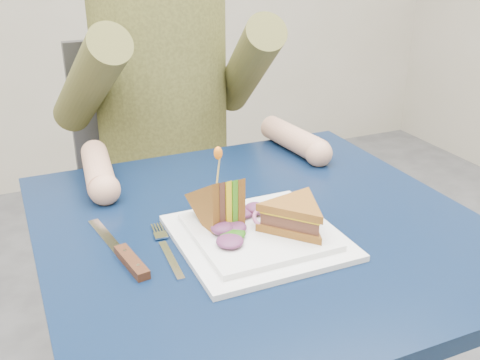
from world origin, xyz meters
name	(u,v)px	position (x,y,z in m)	size (l,w,h in m)	color
table	(260,261)	(0.00, 0.00, 0.65)	(0.75, 0.75, 0.73)	black
chair	(158,179)	(0.00, 0.68, 0.54)	(0.42, 0.40, 0.93)	#47474C
diner	(162,57)	(0.00, 0.57, 0.91)	(0.54, 0.59, 0.74)	#505024
plate	(258,235)	(-0.03, -0.05, 0.74)	(0.26, 0.26, 0.02)	white
sandwich_flat	(295,216)	(0.02, -0.08, 0.78)	(0.18, 0.18, 0.05)	brown
sandwich_upright	(219,205)	(-0.08, -0.01, 0.78)	(0.08, 0.13, 0.13)	brown
fork	(167,251)	(-0.18, -0.03, 0.73)	(0.03, 0.18, 0.01)	silver
knife	(127,257)	(-0.24, -0.03, 0.74)	(0.05, 0.22, 0.02)	silver
toothpick	(218,169)	(-0.08, -0.01, 0.85)	(0.00, 0.00, 0.06)	tan
toothpick_frill	(218,153)	(-0.08, -0.01, 0.88)	(0.01, 0.01, 0.02)	orange
lettuce_spill	(258,221)	(-0.03, -0.04, 0.76)	(0.15, 0.13, 0.02)	#337A14
onion_ring	(265,218)	(-0.02, -0.05, 0.77)	(0.04, 0.04, 0.01)	#9E4C7A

